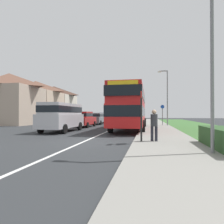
% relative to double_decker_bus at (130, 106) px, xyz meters
% --- Properties ---
extents(ground_plane, '(120.00, 120.00, 0.00)m').
position_rel_double_decker_bus_xyz_m(ground_plane, '(-1.70, -7.53, -2.14)').
color(ground_plane, '#2D3033').
extents(lane_marking_centre, '(0.14, 60.00, 0.01)m').
position_rel_double_decker_bus_xyz_m(lane_marking_centre, '(-1.70, 0.47, -2.14)').
color(lane_marking_centre, silver).
rests_on(lane_marking_centre, ground_plane).
extents(pavement_near_side, '(3.20, 68.00, 0.12)m').
position_rel_double_decker_bus_xyz_m(pavement_near_side, '(2.50, -1.53, -2.08)').
color(pavement_near_side, gray).
rests_on(pavement_near_side, ground_plane).
extents(grass_verge_seaward, '(6.00, 68.00, 0.08)m').
position_rel_double_decker_bus_xyz_m(grass_verge_seaward, '(6.80, -1.53, -2.10)').
color(grass_verge_seaward, '#3D6B33').
rests_on(grass_verge_seaward, ground_plane).
extents(double_decker_bus, '(2.80, 10.24, 3.70)m').
position_rel_double_decker_bus_xyz_m(double_decker_bus, '(0.00, 0.00, 0.00)').
color(double_decker_bus, red).
rests_on(double_decker_bus, ground_plane).
extents(parked_van_silver, '(2.11, 5.15, 2.30)m').
position_rel_double_decker_bus_xyz_m(parked_van_silver, '(-5.34, -2.68, -0.78)').
color(parked_van_silver, '#B7B7BC').
rests_on(parked_van_silver, ground_plane).
extents(parked_car_red, '(1.91, 4.32, 1.70)m').
position_rel_double_decker_bus_xyz_m(parked_car_red, '(-5.44, 2.92, -1.21)').
color(parked_car_red, '#B21E1E').
rests_on(parked_car_red, ground_plane).
extents(parked_car_grey, '(1.87, 4.23, 1.59)m').
position_rel_double_decker_bus_xyz_m(parked_car_grey, '(-5.42, 8.57, -1.26)').
color(parked_car_grey, slate).
rests_on(parked_car_grey, ground_plane).
extents(parked_car_blue, '(1.87, 4.50, 1.64)m').
position_rel_double_decker_bus_xyz_m(parked_car_blue, '(-5.37, 13.99, -1.24)').
color(parked_car_blue, navy).
rests_on(parked_car_blue, ground_plane).
extents(pedestrian_at_stop, '(0.34, 0.34, 1.67)m').
position_rel_double_decker_bus_xyz_m(pedestrian_at_stop, '(1.92, -7.77, -1.17)').
color(pedestrian_at_stop, '#23232D').
rests_on(pedestrian_at_stop, ground_plane).
extents(bus_stop_sign, '(0.09, 0.52, 2.60)m').
position_rel_double_decker_bus_xyz_m(bus_stop_sign, '(1.30, -7.91, -0.60)').
color(bus_stop_sign, black).
rests_on(bus_stop_sign, ground_plane).
extents(cycle_route_sign, '(0.44, 0.08, 2.52)m').
position_rel_double_decker_bus_xyz_m(cycle_route_sign, '(3.28, 5.90, -0.71)').
color(cycle_route_sign, slate).
rests_on(cycle_route_sign, ground_plane).
extents(street_lamp_near, '(1.14, 0.20, 6.55)m').
position_rel_double_decker_bus_xyz_m(street_lamp_near, '(3.69, -10.35, 1.67)').
color(street_lamp_near, slate).
rests_on(street_lamp_near, ground_plane).
extents(street_lamp_mid, '(1.14, 0.20, 6.53)m').
position_rel_double_decker_bus_xyz_m(street_lamp_mid, '(3.71, 5.74, 1.66)').
color(street_lamp_mid, slate).
rests_on(street_lamp_mid, ground_plane).
extents(house_terrace_far_side, '(7.66, 18.89, 7.03)m').
position_rel_double_decker_bus_xyz_m(house_terrace_far_side, '(-17.15, 12.17, 1.37)').
color(house_terrace_far_side, tan).
rests_on(house_terrace_far_side, ground_plane).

